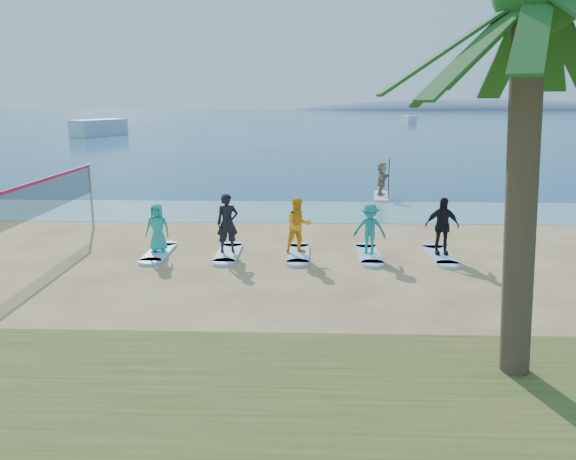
{
  "coord_description": "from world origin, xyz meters",
  "views": [
    {
      "loc": [
        1.47,
        -14.16,
        4.83
      ],
      "look_at": [
        0.92,
        2.0,
        1.1
      ],
      "focal_mm": 35.0,
      "sensor_mm": 36.0,
      "label": 1
    }
  ],
  "objects_px": {
    "volleyball_net": "(37,199)",
    "surfboard_4": "(440,255)",
    "student_0": "(157,228)",
    "student_1": "(227,223)",
    "student_2": "(298,226)",
    "boat_offshore_b": "(408,123)",
    "student_4": "(442,226)",
    "surfboard_1": "(228,253)",
    "surfboard_2": "(298,254)",
    "student_3": "(370,229)",
    "boat_offshore_a": "(100,135)",
    "paddleboard": "(381,196)",
    "paddleboarder": "(382,179)",
    "surfboard_3": "(369,255)",
    "surfboard_0": "(159,253)"
  },
  "relations": [
    {
      "from": "boat_offshore_b",
      "to": "student_2",
      "type": "distance_m",
      "value": 113.62
    },
    {
      "from": "volleyball_net",
      "to": "surfboard_4",
      "type": "relative_size",
      "value": 4.13
    },
    {
      "from": "paddleboarder",
      "to": "surfboard_1",
      "type": "height_order",
      "value": "paddleboarder"
    },
    {
      "from": "paddleboard",
      "to": "surfboard_1",
      "type": "height_order",
      "value": "paddleboard"
    },
    {
      "from": "paddleboard",
      "to": "student_4",
      "type": "relative_size",
      "value": 1.65
    },
    {
      "from": "boat_offshore_a",
      "to": "boat_offshore_b",
      "type": "height_order",
      "value": "boat_offshore_a"
    },
    {
      "from": "surfboard_1",
      "to": "student_1",
      "type": "relative_size",
      "value": 1.16
    },
    {
      "from": "paddleboarder",
      "to": "surfboard_1",
      "type": "xyz_separation_m",
      "value": [
        -6.32,
        -11.2,
        -0.91
      ]
    },
    {
      "from": "student_0",
      "to": "student_1",
      "type": "xyz_separation_m",
      "value": [
        2.26,
        0.0,
        0.17
      ]
    },
    {
      "from": "boat_offshore_a",
      "to": "student_3",
      "type": "bearing_deg",
      "value": -42.7
    },
    {
      "from": "paddleboard",
      "to": "surfboard_1",
      "type": "distance_m",
      "value": 12.86
    },
    {
      "from": "boat_offshore_a",
      "to": "student_3",
      "type": "xyz_separation_m",
      "value": [
        31.68,
        -62.76,
        0.89
      ]
    },
    {
      "from": "paddleboarder",
      "to": "student_2",
      "type": "distance_m",
      "value": 11.92
    },
    {
      "from": "student_0",
      "to": "student_1",
      "type": "height_order",
      "value": "student_1"
    },
    {
      "from": "student_3",
      "to": "student_2",
      "type": "bearing_deg",
      "value": -168.92
    },
    {
      "from": "surfboard_2",
      "to": "student_2",
      "type": "bearing_deg",
      "value": 0.0
    },
    {
      "from": "paddleboarder",
      "to": "surfboard_3",
      "type": "bearing_deg",
      "value": -168.19
    },
    {
      "from": "boat_offshore_b",
      "to": "surfboard_2",
      "type": "distance_m",
      "value": 113.61
    },
    {
      "from": "paddleboard",
      "to": "surfboard_4",
      "type": "distance_m",
      "value": 11.21
    },
    {
      "from": "surfboard_2",
      "to": "student_0",
      "type": "bearing_deg",
      "value": 180.0
    },
    {
      "from": "volleyball_net",
      "to": "student_0",
      "type": "relative_size",
      "value": 5.84
    },
    {
      "from": "boat_offshore_a",
      "to": "surfboard_4",
      "type": "bearing_deg",
      "value": -41.09
    },
    {
      "from": "surfboard_1",
      "to": "student_4",
      "type": "height_order",
      "value": "student_4"
    },
    {
      "from": "surfboard_0",
      "to": "surfboard_4",
      "type": "relative_size",
      "value": 1.0
    },
    {
      "from": "surfboard_1",
      "to": "student_2",
      "type": "distance_m",
      "value": 2.44
    },
    {
      "from": "paddleboard",
      "to": "surfboard_0",
      "type": "distance_m",
      "value": 14.11
    },
    {
      "from": "boat_offshore_a",
      "to": "surfboard_1",
      "type": "relative_size",
      "value": 4.15
    },
    {
      "from": "boat_offshore_a",
      "to": "student_4",
      "type": "xyz_separation_m",
      "value": [
        33.94,
        -62.76,
        1.0
      ]
    },
    {
      "from": "paddleboarder",
      "to": "surfboard_1",
      "type": "relative_size",
      "value": 0.76
    },
    {
      "from": "surfboard_4",
      "to": "surfboard_1",
      "type": "bearing_deg",
      "value": 180.0
    },
    {
      "from": "paddleboard",
      "to": "student_1",
      "type": "bearing_deg",
      "value": -112.06
    },
    {
      "from": "student_2",
      "to": "boat_offshore_b",
      "type": "bearing_deg",
      "value": 60.15
    },
    {
      "from": "surfboard_0",
      "to": "student_4",
      "type": "xyz_separation_m",
      "value": [
        9.02,
        0.0,
        0.95
      ]
    },
    {
      "from": "boat_offshore_b",
      "to": "surfboard_2",
      "type": "bearing_deg",
      "value": -111.73
    },
    {
      "from": "student_0",
      "to": "surfboard_3",
      "type": "relative_size",
      "value": 0.71
    },
    {
      "from": "paddleboard",
      "to": "student_0",
      "type": "xyz_separation_m",
      "value": [
        -8.57,
        -11.2,
        0.81
      ]
    },
    {
      "from": "paddleboard",
      "to": "student_0",
      "type": "distance_m",
      "value": 14.13
    },
    {
      "from": "boat_offshore_a",
      "to": "surfboard_4",
      "type": "distance_m",
      "value": 71.35
    },
    {
      "from": "boat_offshore_b",
      "to": "student_2",
      "type": "relative_size",
      "value": 3.01
    },
    {
      "from": "boat_offshore_b",
      "to": "student_4",
      "type": "distance_m",
      "value": 112.8
    },
    {
      "from": "student_3",
      "to": "boat_offshore_a",
      "type": "bearing_deg",
      "value": 127.86
    },
    {
      "from": "boat_offshore_b",
      "to": "surfboard_2",
      "type": "relative_size",
      "value": 2.43
    },
    {
      "from": "student_1",
      "to": "surfboard_2",
      "type": "relative_size",
      "value": 0.86
    },
    {
      "from": "boat_offshore_a",
      "to": "student_4",
      "type": "relative_size",
      "value": 5.03
    },
    {
      "from": "surfboard_1",
      "to": "surfboard_2",
      "type": "xyz_separation_m",
      "value": [
        2.26,
        0.0,
        0.0
      ]
    },
    {
      "from": "surfboard_1",
      "to": "surfboard_4",
      "type": "distance_m",
      "value": 6.77
    },
    {
      "from": "boat_offshore_a",
      "to": "surfboard_1",
      "type": "xyz_separation_m",
      "value": [
        27.17,
        -62.76,
        0.04
      ]
    },
    {
      "from": "boat_offshore_b",
      "to": "surfboard_4",
      "type": "distance_m",
      "value": 112.79
    },
    {
      "from": "student_2",
      "to": "student_3",
      "type": "relative_size",
      "value": 1.1
    },
    {
      "from": "student_0",
      "to": "surfboard_0",
      "type": "bearing_deg",
      "value": 0.0
    }
  ]
}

